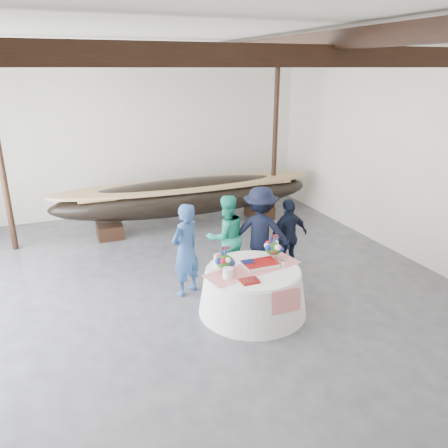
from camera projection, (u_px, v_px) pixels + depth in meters
name	position (u px, v px, depth m)	size (l,w,h in m)	color
floor	(207.00, 301.00, 8.23)	(10.00, 12.00, 0.01)	#3D3D42
wall_back	(138.00, 137.00, 12.73)	(10.00, 0.02, 4.50)	silver
wall_right	(430.00, 164.00, 9.19)	(0.02, 12.00, 4.50)	silver
ceiling	(204.00, 44.00, 6.71)	(10.00, 12.00, 0.01)	white
pavilion_structure	(190.00, 77.00, 7.52)	(9.80, 11.76, 4.50)	black
longboat_display	(188.00, 196.00, 11.86)	(7.21, 1.44, 1.35)	black
banquet_table	(253.00, 290.00, 7.79)	(1.94, 1.94, 0.83)	white
tabletop_items	(249.00, 259.00, 7.70)	(1.87, 0.99, 0.40)	red
guest_woman_blue	(185.00, 250.00, 8.25)	(0.66, 0.44, 1.82)	navy
guest_woman_teal	(226.00, 237.00, 8.97)	(0.86, 0.67, 1.77)	#21AB87
guest_man_left	(260.00, 232.00, 8.96)	(1.25, 0.72, 1.93)	black
guest_man_right	(288.00, 236.00, 9.16)	(0.96, 0.40, 1.64)	black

